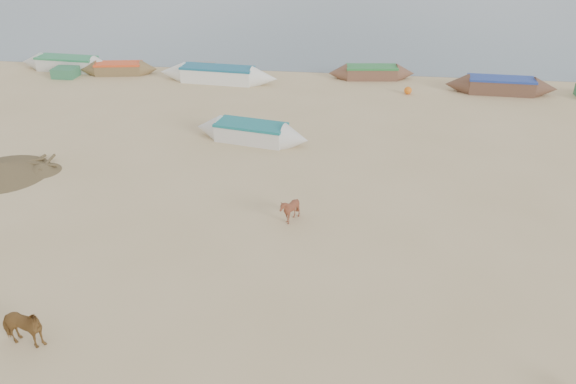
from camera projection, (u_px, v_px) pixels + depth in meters
The scene contains 7 objects.
ground at pixel (271, 284), 16.85m from camera, with size 140.00×140.00×0.00m, color tan.
cow_adult at pixel (22, 328), 14.31m from camera, with size 0.64×1.41×1.19m, color brown.
calf_front at pixel (290, 210), 19.78m from camera, with size 0.79×0.89×0.98m, color brown.
near_canoe at pixel (251, 132), 26.18m from camera, with size 5.55×1.35×0.87m, color silver, non-canonical shape.
debris_pile at pixel (3, 168), 23.22m from camera, with size 3.76×3.76×0.51m, color brown.
waterline_canoes at pixel (309, 75), 34.12m from camera, with size 56.61×3.75×0.95m.
beach_clutter at pixel (379, 80), 33.67m from camera, with size 44.56×3.52×0.64m.
Camera 1 is at (2.17, -13.31, 10.50)m, focal length 35.00 mm.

